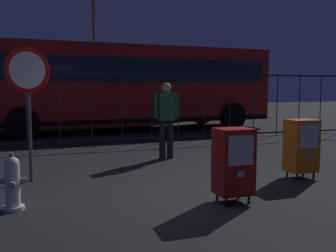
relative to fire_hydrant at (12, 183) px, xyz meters
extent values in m
plane|color=#262628|center=(2.18, -0.05, -0.35)|extent=(60.00, 60.00, 0.00)
cylinder|color=silver|center=(0.00, 0.00, -0.33)|extent=(0.28, 0.28, 0.05)
cylinder|color=silver|center=(0.00, 0.00, -0.03)|extent=(0.19, 0.19, 0.55)
sphere|color=silver|center=(0.00, 0.00, 0.25)|extent=(0.19, 0.19, 0.19)
cylinder|color=gray|center=(0.00, 0.00, 0.37)|extent=(0.06, 0.06, 0.05)
cylinder|color=gray|center=(0.00, -0.13, 0.00)|extent=(0.09, 0.08, 0.09)
cylinder|color=gray|center=(-0.13, 0.00, 0.03)|extent=(0.07, 0.07, 0.07)
cylinder|color=gray|center=(0.13, 0.00, 0.03)|extent=(0.07, 0.07, 0.07)
cylinder|color=black|center=(2.68, -0.73, -0.29)|extent=(0.04, 0.04, 0.12)
cylinder|color=black|center=(3.01, -0.73, -0.29)|extent=(0.04, 0.04, 0.12)
cylinder|color=black|center=(2.68, -0.45, -0.29)|extent=(0.04, 0.04, 0.12)
cylinder|color=black|center=(3.01, -0.45, -0.29)|extent=(0.04, 0.04, 0.12)
cube|color=#9E1411|center=(2.85, -0.59, 0.22)|extent=(0.48, 0.40, 0.90)
cube|color=#B2B7BF|center=(2.85, -0.79, 0.40)|extent=(0.36, 0.01, 0.40)
cube|color=gray|center=(2.85, -0.79, 0.08)|extent=(0.10, 0.02, 0.08)
cylinder|color=black|center=(4.47, 0.20, -0.29)|extent=(0.04, 0.04, 0.12)
cylinder|color=black|center=(4.81, 0.20, -0.29)|extent=(0.04, 0.04, 0.12)
cylinder|color=black|center=(4.47, 0.48, -0.29)|extent=(0.04, 0.04, 0.12)
cylinder|color=black|center=(4.81, 0.48, -0.29)|extent=(0.04, 0.04, 0.12)
cube|color=orange|center=(4.64, 0.34, 0.22)|extent=(0.48, 0.40, 0.90)
cube|color=#B2B7BF|center=(4.64, 0.13, 0.40)|extent=(0.36, 0.01, 0.40)
cube|color=gray|center=(4.64, 0.13, 0.08)|extent=(0.10, 0.02, 0.08)
cylinder|color=#4C4F54|center=(0.20, 1.55, 0.75)|extent=(0.06, 0.06, 2.20)
cylinder|color=red|center=(0.20, 1.53, 1.50)|extent=(0.71, 0.31, 0.76)
cylinder|color=white|center=(0.20, 1.52, 1.50)|extent=(0.56, 0.23, 0.60)
cylinder|color=black|center=(2.92, 2.86, 0.07)|extent=(0.14, 0.14, 0.85)
cylinder|color=black|center=(3.10, 2.86, 0.07)|extent=(0.14, 0.14, 0.85)
cube|color=#1E5933|center=(3.01, 2.86, 0.80)|extent=(0.36, 0.20, 0.60)
sphere|color=tan|center=(3.01, 2.86, 1.21)|extent=(0.22, 0.22, 0.22)
cylinder|color=#1E5933|center=(2.78, 2.86, 0.83)|extent=(0.09, 0.09, 0.55)
cylinder|color=#1E5933|center=(3.24, 2.86, 0.83)|extent=(0.09, 0.09, 0.55)
cube|color=#2D2D33|center=(2.18, 5.72, 1.60)|extent=(18.00, 0.04, 0.05)
cube|color=#2D2D33|center=(2.18, 5.72, -0.25)|extent=(18.00, 0.04, 0.05)
cylinder|color=#2D2D33|center=(0.04, 5.72, 0.65)|extent=(0.03, 0.03, 2.00)
cylinder|color=#2D2D33|center=(0.90, 5.72, 0.65)|extent=(0.03, 0.03, 2.00)
cylinder|color=#2D2D33|center=(1.76, 5.72, 0.65)|extent=(0.03, 0.03, 2.00)
cylinder|color=#2D2D33|center=(2.61, 5.72, 0.65)|extent=(0.03, 0.03, 2.00)
cylinder|color=#2D2D33|center=(3.47, 5.72, 0.65)|extent=(0.03, 0.03, 2.00)
cylinder|color=#2D2D33|center=(4.33, 5.72, 0.65)|extent=(0.03, 0.03, 2.00)
cylinder|color=#2D2D33|center=(5.18, 5.72, 0.65)|extent=(0.03, 0.03, 2.00)
cylinder|color=#2D2D33|center=(6.04, 5.72, 0.65)|extent=(0.03, 0.03, 2.00)
cylinder|color=#2D2D33|center=(6.90, 5.72, 0.65)|extent=(0.03, 0.03, 2.00)
cylinder|color=#2D2D33|center=(7.76, 5.72, 0.65)|extent=(0.03, 0.03, 2.00)
cylinder|color=#2D2D33|center=(8.61, 5.72, 0.65)|extent=(0.03, 0.03, 2.00)
cylinder|color=#2D2D33|center=(9.47, 5.72, 0.65)|extent=(0.03, 0.03, 2.00)
cube|color=red|center=(3.46, 8.72, 1.32)|extent=(10.66, 3.31, 2.65)
cube|color=#1E2838|center=(3.46, 8.72, 1.80)|extent=(10.04, 3.28, 0.80)
cube|color=black|center=(3.46, 8.72, 0.10)|extent=(10.45, 3.31, 0.16)
cylinder|color=black|center=(7.22, 7.76, 0.15)|extent=(1.02, 0.36, 1.00)
cylinder|color=black|center=(7.03, 10.26, 0.15)|extent=(1.02, 0.36, 1.00)
cylinder|color=black|center=(-0.11, 7.19, 0.15)|extent=(1.02, 0.36, 1.00)
cylinder|color=black|center=(-0.30, 9.68, 0.15)|extent=(1.02, 0.36, 1.00)
cube|color=beige|center=(1.94, 12.60, 1.32)|extent=(10.70, 3.53, 2.65)
cube|color=#1E2838|center=(1.94, 12.60, 1.80)|extent=(10.07, 3.49, 0.80)
cube|color=black|center=(1.94, 12.60, 0.10)|extent=(10.49, 3.52, 0.16)
cylinder|color=black|center=(5.72, 11.72, 0.15)|extent=(1.02, 0.38, 1.00)
cylinder|color=black|center=(5.47, 14.20, 0.15)|extent=(1.02, 0.38, 1.00)
cylinder|color=#4C4F54|center=(2.73, 12.00, 3.10)|extent=(0.14, 0.14, 6.89)
camera|label=1|loc=(0.34, -5.31, 1.22)|focal=42.02mm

